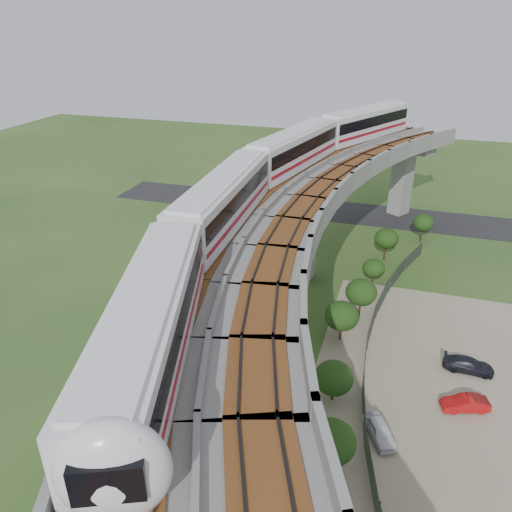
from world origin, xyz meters
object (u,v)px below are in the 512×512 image
at_px(metro_train, 285,176).
at_px(car_white, 380,431).
at_px(car_dark, 469,365).
at_px(car_red, 465,403).

xyz_separation_m(metro_train, car_white, (9.70, -12.88, -11.73)).
relative_size(metro_train, car_dark, 17.13).
height_order(car_white, car_dark, car_white).
bearing_deg(car_dark, car_white, 147.69).
height_order(car_red, car_dark, car_dark).
xyz_separation_m(metro_train, car_red, (14.90, -8.70, -11.75)).
distance_m(metro_train, car_red, 20.88).
bearing_deg(metro_train, car_dark, -15.70).
bearing_deg(car_white, metro_train, 98.73).
distance_m(car_white, car_dark, 10.27).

